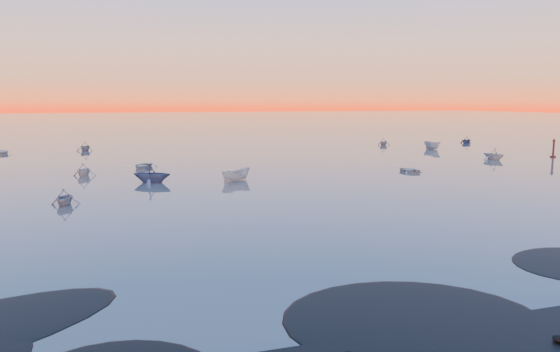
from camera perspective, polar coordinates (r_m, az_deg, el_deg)
name	(u,v)px	position (r m, az deg, el deg)	size (l,w,h in m)	color
ground	(176,140)	(121.17, -10.83, 3.71)	(600.00, 600.00, 0.00)	#675E56
mud_lobes	(503,294)	(26.50, 22.25, -11.33)	(140.00, 6.00, 0.07)	black
moored_fleet	(225,163)	(75.09, -5.78, 1.34)	(124.00, 58.00, 1.20)	beige
boat_near_center	(236,181)	(58.43, -4.60, -0.50)	(3.70, 1.57, 1.28)	beige
boat_near_right	(493,160)	(85.08, 21.40, 1.60)	(3.71, 1.67, 1.30)	beige
channel_marker	(553,149)	(92.39, 26.67, 2.49)	(0.83, 0.83, 2.97)	#43170E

